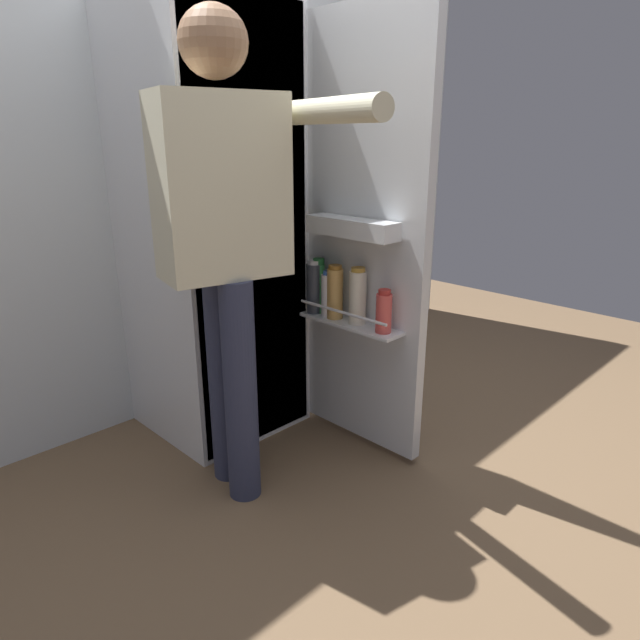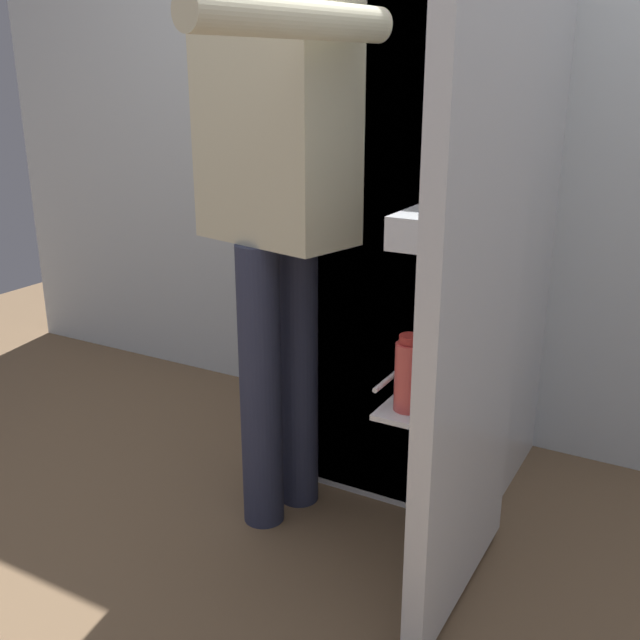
% 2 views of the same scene
% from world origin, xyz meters
% --- Properties ---
extents(ground_plane, '(6.04, 6.04, 0.00)m').
position_xyz_m(ground_plane, '(0.00, 0.00, 0.00)').
color(ground_plane, brown).
extents(kitchen_wall, '(4.40, 0.10, 2.64)m').
position_xyz_m(kitchen_wall, '(0.00, 0.90, 1.32)').
color(kitchen_wall, silver).
rests_on(kitchen_wall, ground_plane).
extents(refrigerator, '(0.66, 1.20, 1.82)m').
position_xyz_m(refrigerator, '(0.03, 0.50, 0.91)').
color(refrigerator, silver).
rests_on(refrigerator, ground_plane).
extents(person, '(0.56, 0.80, 1.69)m').
position_xyz_m(person, '(-0.26, 0.07, 1.02)').
color(person, '#2D334C').
rests_on(person, ground_plane).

